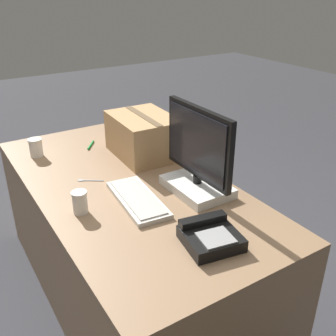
% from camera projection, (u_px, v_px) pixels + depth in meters
% --- Properties ---
extents(ground_plane, '(12.00, 12.00, 0.00)m').
position_uv_depth(ground_plane, '(132.00, 289.00, 2.33)').
color(ground_plane, '#38383D').
extents(office_desk, '(1.80, 0.90, 0.72)m').
position_uv_depth(office_desk, '(129.00, 239.00, 2.18)').
color(office_desk, '#8C6B4C').
rests_on(office_desk, ground_plane).
extents(monitor, '(0.47, 0.24, 0.43)m').
position_uv_depth(monitor, '(198.00, 162.00, 1.87)').
color(monitor, white).
rests_on(monitor, office_desk).
extents(keyboard, '(0.43, 0.21, 0.03)m').
position_uv_depth(keyboard, '(138.00, 199.00, 1.84)').
color(keyboard, beige).
rests_on(keyboard, office_desk).
extents(desk_phone, '(0.24, 0.24, 0.08)m').
position_uv_depth(desk_phone, '(210.00, 236.00, 1.54)').
color(desk_phone, black).
rests_on(desk_phone, office_desk).
extents(paper_cup_left, '(0.08, 0.08, 0.11)m').
position_uv_depth(paper_cup_left, '(36.00, 147.00, 2.29)').
color(paper_cup_left, white).
rests_on(paper_cup_left, office_desk).
extents(paper_cup_right, '(0.07, 0.07, 0.11)m').
position_uv_depth(paper_cup_right, '(80.00, 202.00, 1.74)').
color(paper_cup_right, white).
rests_on(paper_cup_right, office_desk).
extents(spoon, '(0.09, 0.12, 0.00)m').
position_uv_depth(spoon, '(86.00, 180.00, 2.04)').
color(spoon, '#B2B2B7').
rests_on(spoon, office_desk).
extents(cardboard_box, '(0.43, 0.34, 0.24)m').
position_uv_depth(cardboard_box, '(144.00, 136.00, 2.29)').
color(cardboard_box, tan).
rests_on(cardboard_box, office_desk).
extents(pen_marker, '(0.11, 0.09, 0.01)m').
position_uv_depth(pen_marker, '(91.00, 145.00, 2.46)').
color(pen_marker, '#198C33').
rests_on(pen_marker, office_desk).
extents(sticky_note_pad, '(0.07, 0.07, 0.01)m').
position_uv_depth(sticky_note_pad, '(35.00, 141.00, 2.53)').
color(sticky_note_pad, gold).
rests_on(sticky_note_pad, office_desk).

